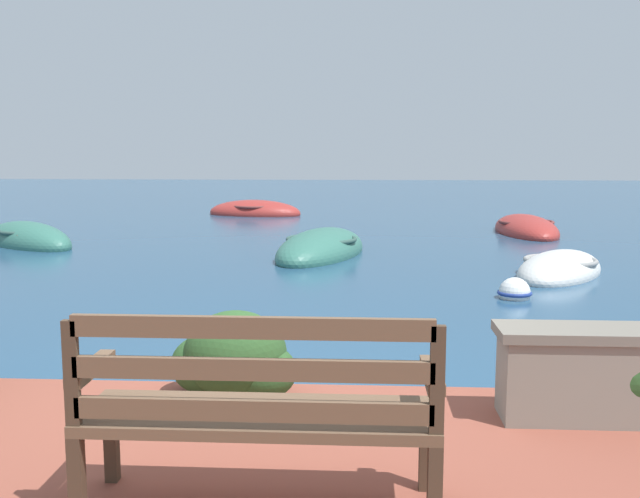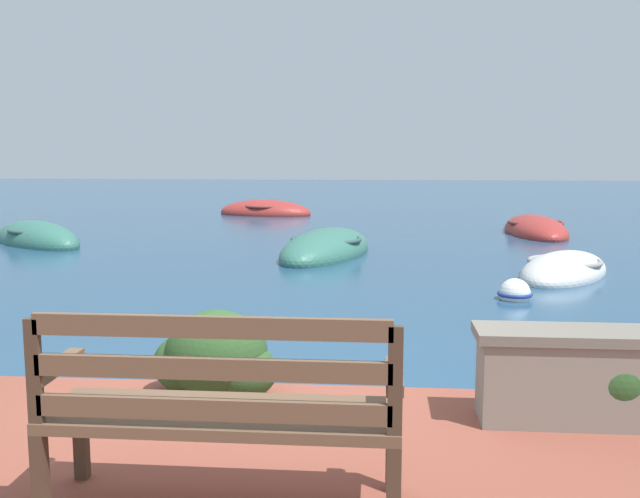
# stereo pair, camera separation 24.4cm
# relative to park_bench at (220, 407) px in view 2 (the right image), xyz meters

# --- Properties ---
(ground_plane) EXTENTS (80.00, 80.00, 0.00)m
(ground_plane) POSITION_rel_park_bench_xyz_m (-0.22, 1.76, -0.71)
(ground_plane) COLOR navy
(park_bench) EXTENTS (1.58, 0.48, 0.93)m
(park_bench) POSITION_rel_park_bench_xyz_m (0.00, 0.00, 0.00)
(park_bench) COLOR #433123
(park_bench) RESTS_ON patio_terrace
(stone_wall) EXTENTS (1.50, 0.39, 0.56)m
(stone_wall) POSITION_rel_park_bench_xyz_m (2.00, 1.21, -0.20)
(stone_wall) COLOR gray
(stone_wall) RESTS_ON patio_terrace
(hedge_clump_left) EXTENTS (0.84, 0.60, 0.57)m
(hedge_clump_left) POSITION_rel_park_bench_xyz_m (-0.38, 1.49, -0.24)
(hedge_clump_left) COLOR #284C23
(hedge_clump_left) RESTS_ON patio_terrace
(hedge_clump_centre) EXTENTS (0.82, 0.59, 0.56)m
(hedge_clump_centre) POSITION_rel_park_bench_xyz_m (2.05, 1.33, -0.24)
(hedge_clump_centre) COLOR #2D5628
(hedge_clump_centre) RESTS_ON patio_terrace
(rowboat_nearest) EXTENTS (2.08, 2.57, 0.61)m
(rowboat_nearest) POSITION_rel_park_bench_xyz_m (3.36, 7.57, -0.65)
(rowboat_nearest) COLOR silver
(rowboat_nearest) RESTS_ON ground_plane
(rowboat_mid) EXTENTS (2.00, 3.30, 0.80)m
(rowboat_mid) POSITION_rel_park_bench_xyz_m (-0.26, 9.35, -0.64)
(rowboat_mid) COLOR #336B5B
(rowboat_mid) RESTS_ON ground_plane
(rowboat_far) EXTENTS (2.84, 2.58, 0.79)m
(rowboat_far) POSITION_rel_park_bench_xyz_m (-6.01, 10.36, -0.64)
(rowboat_far) COLOR #336B5B
(rowboat_far) RESTS_ON ground_plane
(rowboat_outer) EXTENTS (1.28, 3.12, 0.70)m
(rowboat_outer) POSITION_rel_park_bench_xyz_m (4.08, 12.97, -0.64)
(rowboat_outer) COLOR #9E2D28
(rowboat_outer) RESTS_ON ground_plane
(rowboat_distant) EXTENTS (2.90, 1.81, 0.74)m
(rowboat_distant) POSITION_rel_park_bench_xyz_m (-2.59, 17.07, -0.64)
(rowboat_distant) COLOR #9E2D28
(rowboat_distant) RESTS_ON ground_plane
(mooring_buoy) EXTENTS (0.43, 0.43, 0.39)m
(mooring_buoy) POSITION_rel_park_bench_xyz_m (2.34, 5.82, -0.64)
(mooring_buoy) COLOR white
(mooring_buoy) RESTS_ON ground_plane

